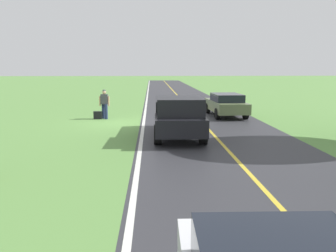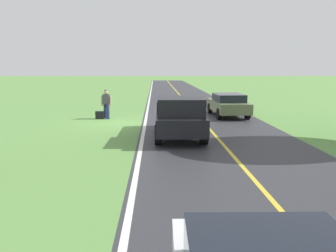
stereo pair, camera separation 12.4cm
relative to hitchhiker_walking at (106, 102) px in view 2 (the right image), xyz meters
The scene contains 8 objects.
ground_plane 2.16m from the hitchhiker_walking, 121.02° to the left, with size 200.00×200.00×0.00m, color #609347.
road_surface 5.91m from the hitchhiker_walking, 163.59° to the left, with size 6.87×120.00×0.00m, color #333338.
lane_edge_line 3.02m from the hitchhiker_walking, 144.79° to the left, with size 0.16×117.60×0.00m, color silver.
lane_centre_line 5.91m from the hitchhiker_walking, 163.59° to the left, with size 0.14×117.60×0.00m, color gold.
hitchhiker_walking is the anchor object (origin of this frame).
suitcase_carried 0.87m from the hitchhiker_walking, ahead, with size 0.20×0.46×0.45m, color black.
pickup_truck_passing 6.82m from the hitchhiker_walking, 125.40° to the left, with size 2.19×5.44×1.82m.
sedan_near_oncoming 7.48m from the hitchhiker_walking, behind, with size 2.05×4.46×1.41m.
Camera 2 is at (-1.91, 18.53, 3.04)m, focal length 36.32 mm.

